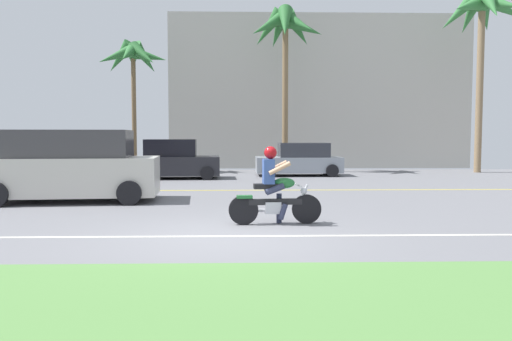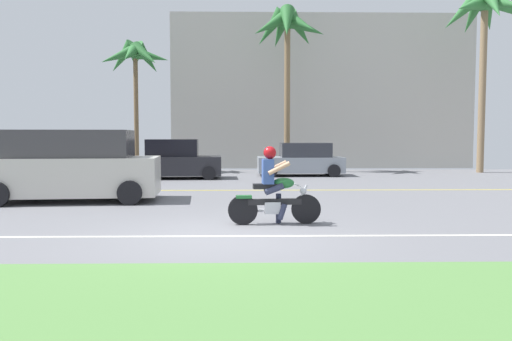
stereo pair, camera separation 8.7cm
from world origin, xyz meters
The scene contains 13 objects.
ground centered at (0.00, 3.00, -0.02)m, with size 56.00×30.00×0.04m, color slate.
grass_median centered at (0.00, -4.10, 0.03)m, with size 56.00×3.80×0.06m, color #548442.
lane_line_near centered at (0.00, -0.05, 0.00)m, with size 50.40×0.12×0.01m, color silver.
lane_line_far centered at (0.00, 7.66, 0.00)m, with size 50.40×0.12×0.01m, color yellow.
motorcyclist centered at (0.93, 1.19, 0.67)m, with size 1.90×0.62×1.59m.
suv_nearby centered at (-4.42, 4.97, 0.95)m, with size 4.88×2.53×1.96m.
parked_car_0 centered at (-7.81, 13.26, 0.68)m, with size 4.21×1.97×1.45m.
parked_car_1 centered at (-2.58, 12.46, 0.77)m, with size 3.74×2.19×1.66m.
parked_car_2 centered at (2.89, 13.86, 0.70)m, with size 3.85×2.02×1.49m.
palm_tree_0 centered at (11.94, 15.68, 7.68)m, with size 4.30×4.24×9.06m.
palm_tree_1 centered at (-5.06, 16.35, 5.55)m, with size 3.54×3.55×6.55m.
palm_tree_2 centered at (2.44, 16.40, 6.95)m, with size 3.98×3.82×8.20m.
building_far centered at (4.65, 21.00, 4.26)m, with size 16.81×4.00×8.53m, color #BCB7AD.
Camera 2 is at (0.37, -9.03, 1.79)m, focal length 35.61 mm.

